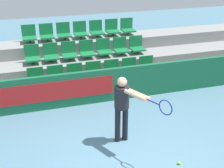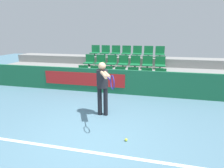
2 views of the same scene
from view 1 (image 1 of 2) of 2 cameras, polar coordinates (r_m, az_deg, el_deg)
barrier_wall at (r=8.89m, az=-2.33°, el=-0.39°), size 12.76×0.14×1.00m
bleacher_tier_front at (r=9.52m, az=-3.00°, el=-0.64°), size 12.36×0.97×0.40m
bleacher_tier_middle at (r=10.30m, az=-4.34°, el=2.56°), size 12.36×0.97×0.79m
bleacher_tier_back at (r=11.12m, az=-5.49°, el=5.29°), size 12.36×0.97×1.19m
stadium_chair_0 at (r=9.24m, az=-13.73°, el=0.81°), size 0.46×0.46×0.56m
stadium_chair_1 at (r=9.28m, az=-10.19°, el=1.23°), size 0.46×0.46×0.56m
stadium_chair_2 at (r=9.35m, az=-6.69°, el=1.65°), size 0.46×0.46×0.56m
stadium_chair_3 at (r=9.46m, az=-3.25°, el=2.05°), size 0.46×0.46×0.56m
stadium_chair_4 at (r=9.60m, az=0.10°, el=2.44°), size 0.46×0.46×0.56m
stadium_chair_5 at (r=9.77m, az=3.34°, el=2.80°), size 0.46×0.46×0.56m
stadium_chair_6 at (r=9.97m, az=6.47°, el=3.14°), size 0.46×0.46×0.56m
stadium_chair_7 at (r=10.01m, az=-14.37°, el=5.02°), size 0.46×0.46×0.56m
stadium_chair_8 at (r=10.04m, az=-11.08°, el=5.40°), size 0.46×0.46×0.56m
stadium_chair_9 at (r=10.11m, az=-7.82°, el=5.76°), size 0.46×0.46×0.56m
stadium_chair_10 at (r=10.20m, az=-4.61°, el=6.10°), size 0.46×0.46×0.56m
stadium_chair_11 at (r=10.33m, az=-1.47°, el=6.41°), size 0.46×0.46×0.56m
stadium_chair_12 at (r=10.49m, az=1.59°, el=6.70°), size 0.46×0.46×0.56m
stadium_chair_13 at (r=10.68m, az=4.55°, el=6.95°), size 0.46×0.46×0.56m
stadium_chair_14 at (r=10.82m, az=-14.92°, el=8.62°), size 0.46×0.46×0.56m
stadium_chair_15 at (r=10.85m, az=-11.85°, el=8.97°), size 0.46×0.46×0.56m
stadium_chair_16 at (r=10.91m, az=-8.81°, el=9.29°), size 0.46×0.46×0.56m
stadium_chair_17 at (r=11.00m, az=-5.80°, el=9.58°), size 0.46×0.46×0.56m
stadium_chair_18 at (r=11.12m, az=-2.84°, el=9.84°), size 0.46×0.46×0.56m
stadium_chair_19 at (r=11.27m, az=0.05°, el=10.07°), size 0.46×0.46×0.56m
stadium_chair_20 at (r=11.44m, az=2.86°, el=10.26°), size 0.46×0.46×0.56m
tennis_player at (r=6.89m, az=2.19°, el=-3.56°), size 0.78×1.38×1.60m
tennis_ball at (r=6.87m, az=12.18°, el=-13.94°), size 0.07×0.07×0.07m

